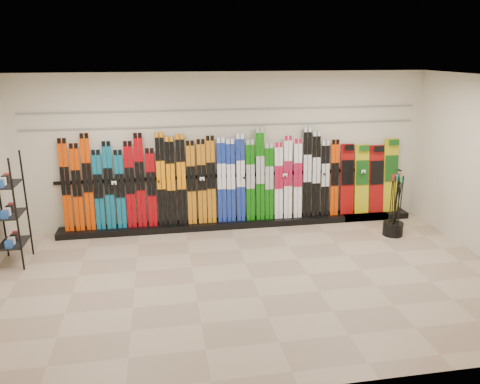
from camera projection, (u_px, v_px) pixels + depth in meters
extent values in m
plane|color=tan|center=(252.00, 279.00, 7.21)|extent=(8.00, 8.00, 0.00)
plane|color=beige|center=(228.00, 150.00, 9.13)|extent=(8.00, 0.00, 8.00)
plane|color=silver|center=(254.00, 79.00, 6.34)|extent=(8.00, 8.00, 0.00)
cube|color=black|center=(241.00, 223.00, 9.38)|extent=(8.00, 0.40, 0.12)
cube|color=#DB3B01|center=(66.00, 186.00, 8.60)|extent=(0.17, 0.17, 1.74)
cube|color=#DB3B01|center=(77.00, 188.00, 8.64)|extent=(0.17, 0.16, 1.64)
cube|color=#DB3B01|center=(88.00, 182.00, 8.66)|extent=(0.17, 0.18, 1.82)
cube|color=#0B5B7C|center=(99.00, 190.00, 8.72)|extent=(0.17, 0.15, 1.51)
cube|color=#0B5B7C|center=(109.00, 186.00, 8.74)|extent=(0.17, 0.17, 1.66)
cube|color=#0B5B7C|center=(120.00, 190.00, 8.79)|extent=(0.17, 0.15, 1.50)
cube|color=#9F030B|center=(130.00, 185.00, 8.80)|extent=(0.17, 0.17, 1.65)
cube|color=#9F030B|center=(140.00, 181.00, 8.82)|extent=(0.17, 0.18, 1.80)
cube|color=#9F030B|center=(151.00, 188.00, 8.88)|extent=(0.17, 0.15, 1.51)
cube|color=black|center=(161.00, 180.00, 8.88)|extent=(0.17, 0.18, 1.80)
cube|color=black|center=(171.00, 181.00, 8.92)|extent=(0.17, 0.17, 1.72)
cube|color=black|center=(181.00, 180.00, 8.95)|extent=(0.17, 0.17, 1.75)
cube|color=#C67215|center=(191.00, 183.00, 8.99)|extent=(0.17, 0.16, 1.63)
cube|color=#C67215|center=(202.00, 182.00, 9.02)|extent=(0.17, 0.17, 1.65)
cube|color=#C67215|center=(211.00, 180.00, 9.05)|extent=(0.17, 0.17, 1.71)
cube|color=#17319E|center=(222.00, 181.00, 9.08)|extent=(0.17, 0.17, 1.66)
cube|color=#17319E|center=(231.00, 181.00, 9.12)|extent=(0.17, 0.16, 1.64)
cube|color=#17319E|center=(241.00, 178.00, 9.14)|extent=(0.17, 0.17, 1.73)
cube|color=#0E6A0A|center=(250.00, 181.00, 9.18)|extent=(0.17, 0.16, 1.61)
cube|color=#0E6A0A|center=(260.00, 175.00, 9.19)|extent=(0.17, 0.18, 1.83)
cube|color=#0E6A0A|center=(269.00, 182.00, 9.25)|extent=(0.17, 0.15, 1.53)
cube|color=white|center=(279.00, 181.00, 9.28)|extent=(0.17, 0.16, 1.54)
cube|color=white|center=(288.00, 177.00, 9.30)|extent=(0.17, 0.17, 1.66)
cube|color=white|center=(298.00, 179.00, 9.34)|extent=(0.17, 0.16, 1.59)
cube|color=black|center=(307.00, 173.00, 9.35)|extent=(0.17, 0.18, 1.82)
cube|color=black|center=(316.00, 174.00, 9.39)|extent=(0.17, 0.17, 1.73)
cube|color=black|center=(325.00, 179.00, 9.44)|extent=(0.17, 0.16, 1.54)
cube|color=#DB3B01|center=(335.00, 178.00, 9.47)|extent=(0.17, 0.16, 1.56)
cube|color=#990C0C|center=(347.00, 179.00, 9.58)|extent=(0.28, 0.22, 1.45)
cube|color=gold|center=(362.00, 179.00, 9.64)|extent=(0.30, 0.22, 1.42)
cube|color=#990C0C|center=(376.00, 179.00, 9.69)|extent=(0.31, 0.22, 1.40)
cube|color=gold|center=(391.00, 175.00, 9.74)|extent=(0.31, 0.24, 1.52)
cube|color=black|center=(8.00, 210.00, 7.49)|extent=(0.40, 0.60, 1.83)
cylinder|color=black|center=(393.00, 229.00, 8.89)|extent=(0.38, 0.38, 0.25)
cylinder|color=black|center=(392.00, 204.00, 8.77)|extent=(0.05, 0.06, 1.18)
cylinder|color=black|center=(399.00, 204.00, 8.79)|extent=(0.10, 0.07, 1.18)
cylinder|color=black|center=(396.00, 204.00, 8.79)|extent=(0.06, 0.08, 1.18)
cylinder|color=black|center=(394.00, 206.00, 8.66)|extent=(0.14, 0.10, 1.17)
cylinder|color=black|center=(396.00, 202.00, 8.87)|extent=(0.04, 0.15, 1.17)
cylinder|color=black|center=(398.00, 206.00, 8.68)|extent=(0.06, 0.11, 1.18)
cylinder|color=black|center=(400.00, 207.00, 8.63)|extent=(0.03, 0.07, 1.18)
cylinder|color=black|center=(399.00, 207.00, 8.61)|extent=(0.05, 0.16, 1.17)
cylinder|color=black|center=(390.00, 205.00, 8.71)|extent=(0.02, 0.05, 1.18)
cylinder|color=black|center=(398.00, 204.00, 8.79)|extent=(0.07, 0.13, 1.18)
cylinder|color=black|center=(395.00, 205.00, 8.70)|extent=(0.10, 0.13, 1.17)
cube|color=gray|center=(228.00, 125.00, 8.97)|extent=(7.60, 0.02, 0.03)
cube|color=gray|center=(228.00, 109.00, 8.88)|extent=(7.60, 0.02, 0.03)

